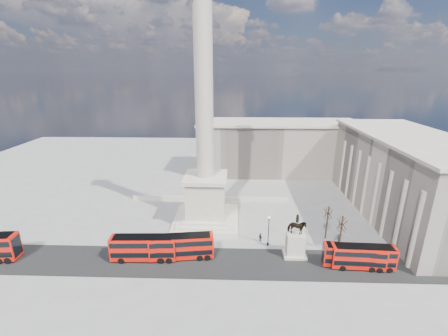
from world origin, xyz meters
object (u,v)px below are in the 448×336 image
red_bus_a (144,248)px  red_bus_d (363,257)px  red_bus_b (182,246)px  victorian_lamp (269,228)px  pedestrian_crossing (260,237)px  equestrian_statue (296,242)px  pedestrian_standing (356,250)px  nelsons_column (205,166)px  pedestrian_walking (295,235)px  red_bus_c (354,256)px

red_bus_a → red_bus_d: 37.59m
red_bus_b → victorian_lamp: victorian_lamp is taller
red_bus_d → pedestrian_crossing: size_ratio=5.76×
red_bus_b → equestrian_statue: equestrian_statue is taller
pedestrian_standing → red_bus_d: bearing=49.4°
red_bus_b → pedestrian_crossing: (14.40, 5.93, -1.48)m
nelsons_column → pedestrian_walking: 22.93m
red_bus_c → red_bus_a: bearing=-175.4°
red_bus_d → victorian_lamp: victorian_lamp is taller
red_bus_a → red_bus_c: (36.17, -0.95, -0.28)m
victorian_lamp → red_bus_a: bearing=-166.8°
nelsons_column → red_bus_a: size_ratio=4.35×
pedestrian_standing → pedestrian_walking: bearing=-58.2°
red_bus_b → red_bus_c: (29.59, -1.59, -0.25)m
red_bus_d → red_bus_a: bearing=-179.6°
red_bus_d → pedestrian_walking: size_ratio=6.54×
red_bus_d → red_bus_b: bearing=178.9°
red_bus_c → equestrian_statue: (-9.37, 2.90, 0.78)m
equestrian_statue → victorian_lamp: bearing=143.5°
nelsons_column → red_bus_b: 17.64m
victorian_lamp → pedestrian_standing: (15.80, -2.30, -2.81)m
nelsons_column → red_bus_a: nelsons_column is taller
pedestrian_crossing → red_bus_c: bearing=-134.4°
red_bus_d → red_bus_c: bearing=174.5°
equestrian_statue → pedestrian_crossing: (-5.82, 4.63, -2.01)m
red_bus_b → red_bus_c: size_ratio=1.12×
pedestrian_crossing → red_bus_b: bearing=94.4°
nelsons_column → pedestrian_walking: nelsons_column is taller
pedestrian_walking → pedestrian_crossing: 7.09m
red_bus_b → equestrian_statue: (20.21, 1.31, 0.53)m
red_bus_d → pedestrian_standing: red_bus_d is taller
red_bus_c → red_bus_d: red_bus_d is taller
equestrian_statue → red_bus_d: bearing=-16.0°
red_bus_d → pedestrian_walking: (-9.61, 8.91, -1.41)m
red_bus_d → pedestrian_walking: bearing=139.3°
pedestrian_walking → pedestrian_crossing: pedestrian_crossing is taller
nelsons_column → red_bus_b: nelsons_column is taller
pedestrian_walking → equestrian_statue: bearing=-114.1°
red_bus_a → victorian_lamp: victorian_lamp is taller
victorian_lamp → equestrian_statue: 5.60m
red_bus_d → pedestrian_crossing: 18.35m
red_bus_d → nelsons_column: bearing=152.9°
equestrian_statue → pedestrian_standing: (11.34, 1.00, -2.07)m
red_bus_c → red_bus_d: (1.41, -0.19, 0.07)m
red_bus_b → red_bus_d: size_ratio=1.09×
red_bus_c → pedestrian_crossing: (-15.19, 7.53, -1.23)m
pedestrian_standing → nelsons_column: bearing=-54.8°
equestrian_statue → pedestrian_standing: equestrian_statue is taller
red_bus_a → red_bus_d: (37.58, -1.14, -0.20)m
red_bus_b → pedestrian_walking: bearing=10.6°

